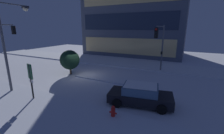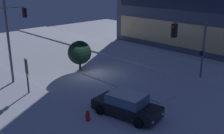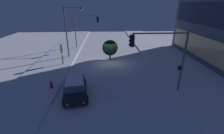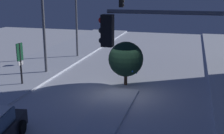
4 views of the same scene
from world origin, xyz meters
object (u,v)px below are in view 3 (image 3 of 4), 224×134
Objects in this scene: car_near at (75,87)px; street_lamp_arched at (71,25)px; traffic_light_corner_far_right at (162,51)px; fire_hydrant at (52,86)px; parking_info_sign at (62,52)px; traffic_light_corner_near_left at (85,25)px; decorated_tree_median at (110,48)px.

street_lamp_arched reaches higher than car_near.
fire_hydrant is at bearing -4.89° from traffic_light_corner_far_right.
traffic_light_corner_near_left is at bearing 84.97° from parking_info_sign.
street_lamp_arched is 2.57× the size of decorated_tree_median.
car_near is at bearing 0.74° from traffic_light_corner_far_right.
parking_info_sign is 0.98× the size of decorated_tree_median.
car_near is 16.66m from traffic_light_corner_near_left.
decorated_tree_median is (-8.62, 6.03, 1.35)m from fire_hydrant.
traffic_light_corner_far_right reaches higher than parking_info_sign.
traffic_light_corner_far_right is at bearing 85.11° from fire_hydrant.
street_lamp_arched reaches higher than traffic_light_corner_near_left.
traffic_light_corner_far_right is at bearing 80.75° from car_near.
car_near is 10.29m from decorated_tree_median.
decorated_tree_median reaches higher than fire_hydrant.
traffic_light_corner_far_right reaches higher than car_near.
parking_info_sign is at bearing -168.45° from car_near.
car_near is at bearing -87.31° from traffic_light_corner_near_left.
traffic_light_corner_far_right is at bearing -50.31° from street_lamp_arched.
traffic_light_corner_far_right is (-0.10, 7.76, 3.29)m from car_near.
car_near is 1.69× the size of parking_info_sign.
decorated_tree_median reaches higher than parking_info_sign.
decorated_tree_median is (6.68, 4.31, -2.43)m from traffic_light_corner_near_left.
car_near is 5.77× the size of fire_hydrant.
traffic_light_corner_near_left is 15.85m from fire_hydrant.
car_near is 1.66× the size of decorated_tree_median.
parking_info_sign is at bearing -104.40° from traffic_light_corner_near_left.
street_lamp_arched is 6.53m from decorated_tree_median.
traffic_light_corner_far_right is 1.98× the size of decorated_tree_median.
traffic_light_corner_near_left is 8.31m from decorated_tree_median.
street_lamp_arched is (-10.68, -2.08, 4.16)m from car_near.
fire_hydrant is at bearing -34.97° from decorated_tree_median.
car_near is 8.43m from traffic_light_corner_far_right.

